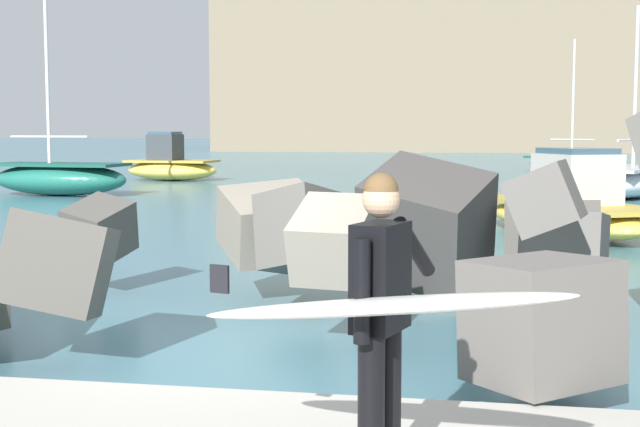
# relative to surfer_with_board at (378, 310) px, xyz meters

# --- Properties ---
(ground_plane) EXTENTS (400.00, 400.00, 0.00)m
(ground_plane) POSITION_rel_surfer_with_board_xyz_m (-2.10, 3.60, -1.28)
(ground_plane) COLOR #42707F
(breakwater_jetty) EXTENTS (30.31, 6.40, 2.80)m
(breakwater_jetty) POSITION_rel_surfer_with_board_xyz_m (-0.22, 5.29, -0.25)
(breakwater_jetty) COLOR #605B56
(breakwater_jetty) RESTS_ON ground
(surfer_with_board) EXTENTS (2.10, 1.43, 1.78)m
(surfer_with_board) POSITION_rel_surfer_with_board_xyz_m (0.00, 0.00, 0.00)
(surfer_with_board) COLOR black
(surfer_with_board) RESTS_ON walkway_path
(boat_near_centre) EXTENTS (4.21, 5.68, 1.86)m
(boat_near_centre) POSITION_rel_surfer_with_board_xyz_m (2.41, 14.68, -0.71)
(boat_near_centre) COLOR #EAC64C
(boat_near_centre) RESTS_ON ground
(boat_near_right) EXTENTS (5.07, 2.46, 7.76)m
(boat_near_right) POSITION_rel_surfer_with_board_xyz_m (-13.50, 23.44, -0.66)
(boat_near_right) COLOR #1E6656
(boat_near_right) RESTS_ON ground
(boat_mid_left) EXTENTS (4.30, 2.52, 2.14)m
(boat_mid_left) POSITION_rel_surfer_with_board_xyz_m (-12.79, 32.58, -0.61)
(boat_mid_left) COLOR #EAC64C
(boat_mid_left) RESTS_ON ground
(boat_mid_centre) EXTENTS (4.72, 4.78, 6.87)m
(boat_mid_centre) POSITION_rel_surfer_with_board_xyz_m (5.09, 43.43, -0.80)
(boat_mid_centre) COLOR #1E6656
(boat_mid_centre) RESTS_ON ground
(boat_mid_right) EXTENTS (4.24, 5.85, 6.28)m
(boat_mid_right) POSITION_rel_surfer_with_board_xyz_m (5.43, 25.83, -0.72)
(boat_mid_right) COLOR white
(boat_mid_right) RESTS_ON ground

